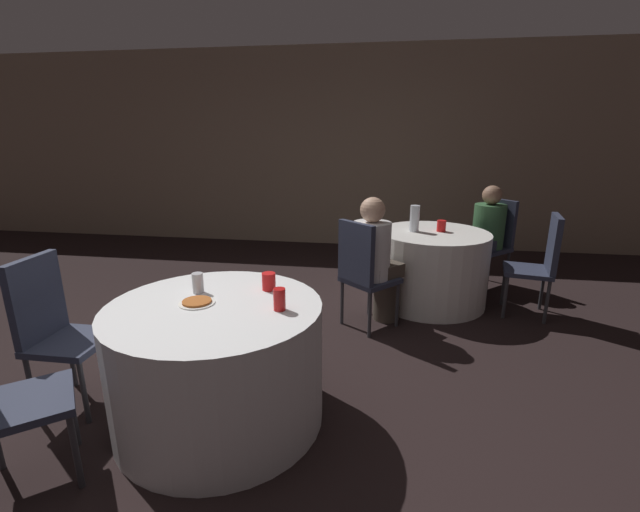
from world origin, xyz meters
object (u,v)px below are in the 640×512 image
person_green_jacket (483,238)px  bottle_far (415,218)px  table_far (431,268)px  chair_far_northeast (493,236)px  chair_far_southwest (362,267)px  pizza_plate_near (197,302)px  person_white_shirt (377,262)px  table_near (218,363)px  soda_can_red (279,299)px  chair_near_west (53,321)px  soda_can_silver (198,283)px  chair_far_east (541,258)px

person_green_jacket → bottle_far: (-0.77, -0.53, 0.29)m
table_far → chair_far_northeast: bearing=42.5°
table_far → chair_far_southwest: size_ratio=1.13×
table_far → pizza_plate_near: (-1.49, -2.04, 0.37)m
person_white_shirt → table_near: bearing=-78.5°
chair_far_northeast → person_green_jacket: (-0.13, -0.12, 0.00)m
pizza_plate_near → soda_can_red: bearing=-1.8°
table_far → chair_near_west: size_ratio=1.13×
pizza_plate_near → person_white_shirt: bearing=56.5°
table_far → soda_can_red: bearing=-116.1°
table_near → person_green_jacket: person_green_jacket is taller
person_white_shirt → bottle_far: (0.33, 0.58, 0.28)m
table_near → person_white_shirt: bearing=59.5°
soda_can_silver → bottle_far: bottle_far is taller
chair_far_southwest → soda_can_red: 1.41m
chair_far_southwest → person_white_shirt: size_ratio=0.84×
chair_far_northeast → table_near: bearing=99.6°
person_white_shirt → bottle_far: size_ratio=4.49×
chair_near_west → chair_far_east: 3.84m
bottle_far → table_far: bearing=0.8°
table_near → chair_far_northeast: bearing=52.2°
table_near → bottle_far: (1.20, 2.04, 0.49)m
pizza_plate_near → table_far: bearing=53.9°
chair_far_northeast → chair_far_southwest: 1.91m
table_far → soda_can_silver: size_ratio=8.77×
chair_far_northeast → person_green_jacket: size_ratio=0.86×
table_near → soda_can_red: bearing=-1.3°
table_far → bottle_far: bottle_far is taller
pizza_plate_near → person_green_jacket: bearing=51.2°
chair_far_southwest → soda_can_red: chair_far_southwest is taller
chair_far_east → person_white_shirt: 1.51m
chair_far_northeast → person_green_jacket: person_green_jacket is taller
chair_near_west → soda_can_red: 1.42m
table_far → chair_far_east: (0.94, -0.18, 0.19)m
chair_far_east → soda_can_silver: (-2.49, -1.70, 0.23)m
chair_far_southwest → bottle_far: 0.89m
table_near → chair_far_southwest: chair_far_southwest is taller
chair_far_northeast → pizza_plate_near: (-2.19, -2.69, 0.17)m
chair_far_southwest → soda_can_red: size_ratio=7.78×
table_far → chair_near_west: bearing=-139.4°
chair_near_west → bottle_far: (2.22, 2.06, 0.29)m
person_white_shirt → pizza_plate_near: size_ratio=5.62×
chair_far_southwest → person_green_jacket: 1.73m
table_near → chair_far_northeast: size_ratio=1.27×
table_far → chair_far_northeast: chair_far_northeast is taller
person_white_shirt → chair_far_northeast: bearing=87.0°
chair_near_west → bottle_far: bearing=132.1°
person_white_shirt → person_green_jacket: bearing=87.3°
person_green_jacket → soda_can_red: bearing=106.0°
table_far → bottle_far: size_ratio=4.23×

